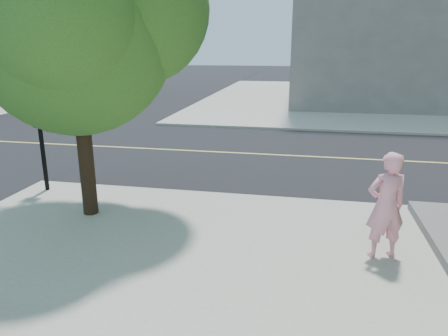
# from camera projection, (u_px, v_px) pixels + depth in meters

# --- Properties ---
(ground) EXTENTS (140.00, 140.00, 0.00)m
(ground) POSITION_uv_depth(u_px,v_px,m) (75.00, 187.00, 11.35)
(ground) COLOR black
(ground) RESTS_ON ground
(road_ew) EXTENTS (140.00, 9.00, 0.01)m
(road_ew) POSITION_uv_depth(u_px,v_px,m) (139.00, 148.00, 15.58)
(road_ew) COLOR black
(road_ew) RESTS_ON ground
(sidewalk_ne) EXTENTS (29.00, 25.00, 0.12)m
(sidewalk_ne) POSITION_uv_depth(u_px,v_px,m) (418.00, 100.00, 29.05)
(sidewalk_ne) COLOR #A6A594
(sidewalk_ne) RESTS_ON ground
(man_on_phone) EXTENTS (0.79, 0.64, 1.89)m
(man_on_phone) POSITION_uv_depth(u_px,v_px,m) (386.00, 206.00, 7.12)
(man_on_phone) COLOR pink
(man_on_phone) RESTS_ON sidewalk_se
(street_tree) EXTENTS (4.89, 4.44, 6.49)m
(street_tree) POSITION_uv_depth(u_px,v_px,m) (77.00, 12.00, 8.11)
(street_tree) COLOR black
(street_tree) RESTS_ON sidewalk_se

